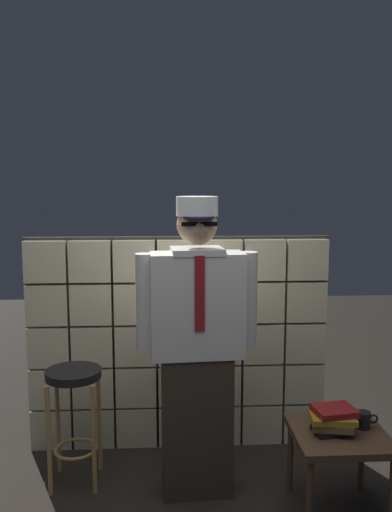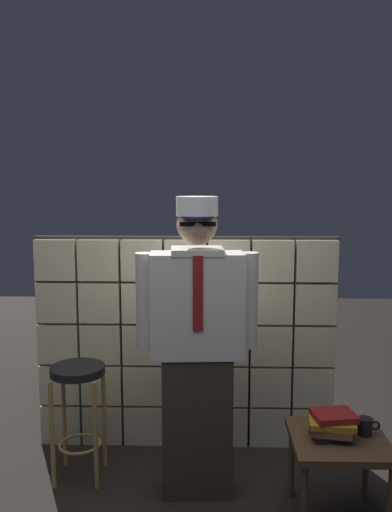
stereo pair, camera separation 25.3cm
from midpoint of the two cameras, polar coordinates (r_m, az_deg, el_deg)
The scene contains 6 objects.
glass_block_wall at distance 3.79m, azimuth 0.81°, elevation -9.43°, with size 2.12×0.10×1.52m.
standing_person at distance 3.15m, azimuth 2.44°, elevation -9.37°, with size 0.71×0.31×1.79m.
bar_stool at distance 3.50m, azimuth -10.43°, elevation -14.44°, with size 0.34×0.34×0.73m.
side_table at distance 3.22m, azimuth 17.34°, elevation -19.08°, with size 0.52×0.52×0.49m.
book_stack at distance 3.15m, azimuth 16.71°, elevation -16.96°, with size 0.27×0.23×0.14m.
coffee_mug at distance 3.25m, azimuth 19.93°, elevation -16.81°, with size 0.13×0.08×0.09m.
Camera 2 is at (0.17, -2.49, 1.87)m, focal length 37.34 mm.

